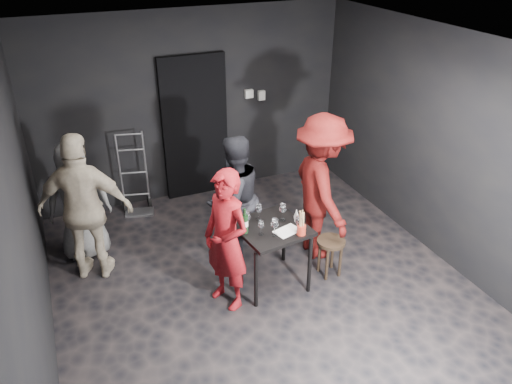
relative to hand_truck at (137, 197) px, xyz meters
name	(u,v)px	position (x,y,z in m)	size (l,w,h in m)	color
floor	(262,285)	(0.97, -2.23, -0.22)	(4.50, 5.00, 0.02)	black
ceiling	(264,45)	(0.97, -2.23, 2.48)	(4.50, 5.00, 0.02)	silver
wall_back	(193,107)	(0.97, 0.27, 1.13)	(4.50, 0.04, 2.70)	black
wall_front	(427,351)	(0.97, -4.73, 1.13)	(4.50, 0.04, 2.70)	black
wall_left	(25,227)	(-1.28, -2.23, 1.13)	(0.04, 5.00, 2.70)	black
wall_right	(438,146)	(3.22, -2.23, 1.13)	(0.04, 5.00, 2.70)	black
doorway	(195,128)	(0.97, 0.21, 0.83)	(0.95, 0.10, 2.10)	black
wallbox_upper	(249,94)	(1.82, 0.22, 1.23)	(0.12, 0.06, 0.12)	#B7B7B2
wallbox_lower	(261,95)	(2.02, 0.22, 1.18)	(0.10, 0.06, 0.14)	#B7B7B2
hand_truck	(137,197)	(0.00, 0.00, 0.00)	(0.40, 0.34, 1.18)	#B2B2B7
tasting_table	(271,234)	(1.09, -2.21, 0.43)	(0.72, 0.72, 0.75)	black
stool	(331,248)	(1.78, -2.34, 0.15)	(0.33, 0.33, 0.47)	black
server_red	(226,237)	(0.52, -2.33, 0.61)	(0.61, 0.40, 1.66)	maroon
woman_black	(234,196)	(0.91, -1.53, 0.60)	(0.79, 0.44, 1.64)	black
man_maroon	(322,174)	(1.87, -1.90, 0.88)	(1.41, 0.66, 2.19)	#570F0D
bystander_cream	(83,196)	(-0.74, -1.27, 0.82)	(1.22, 0.58, 2.08)	beige
bystander_grey	(79,200)	(-0.79, -0.81, 0.54)	(0.74, 0.41, 1.52)	slate
tasting_mat	(287,231)	(1.20, -2.36, 0.54)	(0.27, 0.18, 0.00)	white
wine_glass_a	(261,227)	(0.92, -2.30, 0.62)	(0.07, 0.07, 0.18)	white
wine_glass_b	(247,219)	(0.83, -2.13, 0.64)	(0.08, 0.08, 0.22)	white
wine_glass_c	(259,211)	(1.02, -2.02, 0.64)	(0.08, 0.08, 0.21)	white
wine_glass_d	(275,226)	(1.05, -2.38, 0.64)	(0.08, 0.08, 0.22)	white
wine_glass_e	(299,224)	(1.31, -2.42, 0.64)	(0.08, 0.08, 0.21)	white
wine_glass_f	(283,211)	(1.26, -2.13, 0.64)	(0.08, 0.08, 0.22)	white
wine_bottle	(245,223)	(0.78, -2.20, 0.64)	(0.07, 0.07, 0.29)	black
breadstick_cup	(302,223)	(1.31, -2.47, 0.67)	(0.10, 0.10, 0.30)	#A72B1A
reserved_card	(296,216)	(1.40, -2.18, 0.58)	(0.07, 0.11, 0.09)	white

